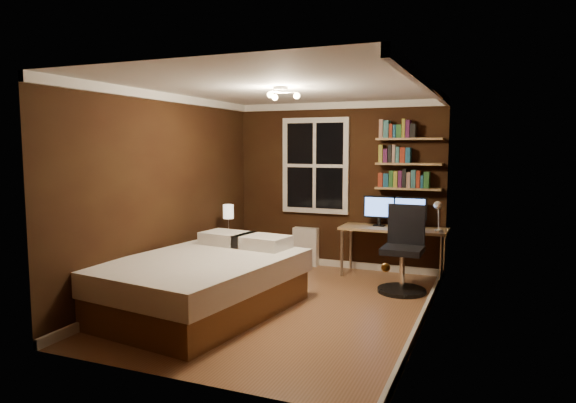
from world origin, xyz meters
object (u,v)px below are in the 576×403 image
at_px(radiator, 306,247).
at_px(office_chair, 403,258).
at_px(nightstand, 229,254).
at_px(monitor_right, 410,212).
at_px(bedside_lamp, 228,220).
at_px(monitor_left, 379,211).
at_px(desk, 393,232).
at_px(desk_lamp, 438,216).
at_px(bed, 203,283).

xyz_separation_m(radiator, office_chair, (1.65, -0.89, 0.14)).
height_order(nightstand, monitor_right, monitor_right).
bearing_deg(bedside_lamp, office_chair, 1.27).
bearing_deg(monitor_right, nightstand, -161.32).
relative_size(monitor_left, office_chair, 0.42).
bearing_deg(bedside_lamp, monitor_right, 18.68).
bearing_deg(nightstand, desk, 6.55).
height_order(desk_lamp, office_chair, desk_lamp).
xyz_separation_m(bed, nightstand, (-0.56, 1.62, -0.04)).
height_order(nightstand, monitor_left, monitor_left).
xyz_separation_m(nightstand, bedside_lamp, (0.00, 0.00, 0.51)).
xyz_separation_m(monitor_left, monitor_right, (0.43, 0.00, 0.00)).
distance_m(bed, monitor_right, 3.14).
bearing_deg(nightstand, desk_lamp, 0.11).
height_order(desk, office_chair, office_chair).
height_order(desk, monitor_right, monitor_right).
relative_size(bedside_lamp, radiator, 0.74).
relative_size(bed, desk, 1.65).
bearing_deg(desk, bed, -125.08).
relative_size(nightstand, monitor_right, 1.25).
bearing_deg(bed, nightstand, 117.13).
distance_m(monitor_left, office_chair, 1.03).
xyz_separation_m(bedside_lamp, monitor_left, (2.01, 0.83, 0.13)).
relative_size(bed, office_chair, 2.22).
xyz_separation_m(bed, monitor_left, (1.44, 2.45, 0.60)).
bearing_deg(office_chair, radiator, 152.64).
distance_m(bed, radiator, 2.58).
bearing_deg(bed, desk_lamp, 52.36).
bearing_deg(bed, desk, 62.87).
xyz_separation_m(bedside_lamp, desk_lamp, (2.84, 0.61, 0.13)).
distance_m(bedside_lamp, office_chair, 2.52).
bearing_deg(monitor_right, radiator, 175.88).
xyz_separation_m(bed, desk, (1.67, 2.37, 0.32)).
distance_m(bedside_lamp, monitor_left, 2.17).
bearing_deg(monitor_left, office_chair, -57.85).
bearing_deg(bedside_lamp, nightstand, 0.00).
relative_size(bed, radiator, 4.15).
relative_size(desk, office_chair, 1.35).
xyz_separation_m(nightstand, monitor_left, (2.01, 0.83, 0.63)).
xyz_separation_m(desk, office_chair, (0.26, -0.70, -0.21)).
distance_m(nightstand, radiator, 1.26).
height_order(bed, monitor_right, monitor_right).
bearing_deg(office_chair, monitor_left, 123.00).
distance_m(nightstand, bedside_lamp, 0.51).
xyz_separation_m(desk, monitor_right, (0.21, 0.07, 0.28)).
relative_size(nightstand, bedside_lamp, 1.33).
distance_m(bedside_lamp, desk, 2.36).
xyz_separation_m(radiator, monitor_right, (1.60, -0.12, 0.63)).
bearing_deg(office_chair, monitor_right, 94.55).
bearing_deg(desk, bedside_lamp, -161.39).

